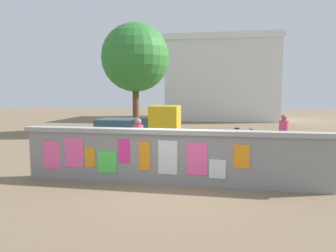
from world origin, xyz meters
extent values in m
plane|color=#7A664C|center=(0.00, 8.00, 0.00)|extent=(60.00, 60.00, 0.00)
cube|color=gray|center=(0.00, 0.00, 0.68)|extent=(8.11, 0.30, 1.36)
cube|color=#9A9A9A|center=(0.00, 0.00, 1.42)|extent=(8.31, 0.42, 0.12)
cube|color=#F9599E|center=(-3.37, -0.16, 0.71)|extent=(0.50, 0.04, 0.80)
cube|color=#F9599E|center=(-2.69, -0.16, 0.79)|extent=(0.54, 0.01, 0.81)
cube|color=orange|center=(-2.24, -0.16, 0.69)|extent=(0.28, 0.01, 0.54)
cube|color=#4CD84C|center=(-1.74, -0.16, 0.58)|extent=(0.53, 0.02, 0.61)
cube|color=#F42D8C|center=(-1.25, -0.16, 0.89)|extent=(0.31, 0.02, 0.64)
cube|color=orange|center=(-0.69, -0.16, 0.78)|extent=(0.31, 0.02, 0.76)
cube|color=silver|center=(-0.06, -0.16, 0.76)|extent=(0.51, 0.02, 0.89)
cube|color=#F9599E|center=(0.70, -0.16, 0.75)|extent=(0.53, 0.02, 0.84)
cube|color=silver|center=(1.22, -0.16, 0.51)|extent=(0.42, 0.03, 0.49)
cube|color=orange|center=(1.82, -0.16, 0.86)|extent=(0.39, 0.03, 0.60)
cylinder|color=black|center=(-1.13, 6.08, 0.35)|extent=(0.70, 0.21, 0.70)
cylinder|color=black|center=(-1.10, 4.78, 0.35)|extent=(0.70, 0.21, 0.70)
cylinder|color=black|center=(-3.63, 6.03, 0.35)|extent=(0.70, 0.21, 0.70)
cylinder|color=black|center=(-3.60, 4.73, 0.35)|extent=(0.70, 0.21, 0.70)
cube|color=gold|center=(-1.22, 5.43, 1.10)|extent=(1.23, 1.53, 1.50)
cube|color=#334C59|center=(-3.02, 5.39, 0.80)|extent=(2.43, 1.55, 0.90)
cylinder|color=black|center=(-0.53, 3.13, 0.30)|extent=(0.60, 0.11, 0.60)
cylinder|color=black|center=(0.77, 3.10, 0.30)|extent=(0.60, 0.13, 0.60)
cube|color=#197233|center=(0.12, 3.11, 0.58)|extent=(1.01, 0.26, 0.32)
cube|color=black|center=(0.32, 3.11, 0.76)|extent=(0.57, 0.23, 0.10)
cube|color=#262626|center=(-0.43, 3.13, 0.85)|extent=(0.05, 0.56, 0.03)
cylinder|color=black|center=(0.76, 1.08, 0.33)|extent=(0.66, 0.17, 0.66)
cylinder|color=black|center=(1.80, 1.29, 0.33)|extent=(0.66, 0.17, 0.66)
cube|color=#1933A5|center=(1.28, 1.19, 0.51)|extent=(0.94, 0.22, 0.06)
cylinder|color=#1933A5|center=(1.43, 1.21, 0.73)|extent=(0.04, 0.04, 0.40)
cube|color=black|center=(1.43, 1.21, 0.93)|extent=(0.21, 0.12, 0.05)
cube|color=black|center=(0.81, 1.09, 0.88)|extent=(0.12, 0.44, 0.03)
cylinder|color=black|center=(2.49, 5.60, 0.33)|extent=(0.65, 0.22, 0.66)
cylinder|color=black|center=(1.48, 5.31, 0.33)|extent=(0.65, 0.22, 0.66)
cube|color=red|center=(1.99, 5.46, 0.51)|extent=(0.92, 0.30, 0.06)
cylinder|color=red|center=(1.85, 5.42, 0.73)|extent=(0.04, 0.04, 0.40)
cube|color=black|center=(1.85, 5.42, 0.93)|extent=(0.21, 0.13, 0.05)
cube|color=black|center=(2.45, 5.59, 0.88)|extent=(0.16, 0.43, 0.03)
cylinder|color=#338CBF|center=(-1.41, 1.56, 0.40)|extent=(0.12, 0.12, 0.80)
cylinder|color=#338CBF|center=(-1.33, 1.73, 0.40)|extent=(0.12, 0.12, 0.80)
cylinder|color=#D83F72|center=(-1.37, 1.65, 1.10)|extent=(0.45, 0.45, 0.60)
sphere|color=#8C664C|center=(-1.37, 1.65, 1.51)|extent=(0.22, 0.22, 0.22)
cylinder|color=#3F994C|center=(3.53, 4.32, 0.40)|extent=(0.12, 0.12, 0.80)
cylinder|color=#3F994C|center=(3.51, 4.14, 0.40)|extent=(0.12, 0.12, 0.80)
cylinder|color=#D83F72|center=(3.52, 4.23, 1.10)|extent=(0.37, 0.37, 0.60)
sphere|color=#8C664C|center=(3.52, 4.23, 1.51)|extent=(0.22, 0.22, 0.22)
cylinder|color=brown|center=(-3.95, 10.28, 1.52)|extent=(0.38, 0.38, 3.04)
sphere|color=#2F7A2F|center=(-3.95, 10.28, 4.44)|extent=(4.00, 4.00, 4.00)
cube|color=silver|center=(0.91, 21.13, 3.30)|extent=(9.25, 6.26, 6.60)
cube|color=silver|center=(0.91, 21.13, 6.85)|extent=(9.55, 6.56, 0.50)
camera|label=1|loc=(1.45, -8.29, 2.49)|focal=34.48mm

